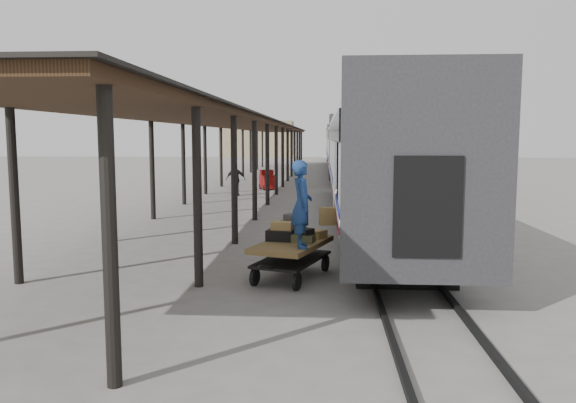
{
  "coord_description": "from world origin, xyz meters",
  "views": [
    {
      "loc": [
        1.39,
        -13.91,
        3.26
      ],
      "look_at": [
        0.5,
        -0.27,
        1.7
      ],
      "focal_mm": 35.0,
      "sensor_mm": 36.0,
      "label": 1
    }
  ],
  "objects_px": {
    "baggage_cart": "(292,251)",
    "pedestrian": "(236,179)",
    "porter": "(302,204)",
    "luggage_tug": "(268,181)"
  },
  "relations": [
    {
      "from": "baggage_cart",
      "to": "pedestrian",
      "type": "height_order",
      "value": "pedestrian"
    },
    {
      "from": "porter",
      "to": "baggage_cart",
      "type": "bearing_deg",
      "value": 12.88
    },
    {
      "from": "luggage_tug",
      "to": "porter",
      "type": "bearing_deg",
      "value": -103.02
    },
    {
      "from": "pedestrian",
      "to": "luggage_tug",
      "type": "bearing_deg",
      "value": -114.47
    },
    {
      "from": "luggage_tug",
      "to": "pedestrian",
      "type": "distance_m",
      "value": 4.24
    },
    {
      "from": "luggage_tug",
      "to": "pedestrian",
      "type": "xyz_separation_m",
      "value": [
        -1.41,
        -3.98,
        0.37
      ]
    },
    {
      "from": "luggage_tug",
      "to": "pedestrian",
      "type": "relative_size",
      "value": 0.85
    },
    {
      "from": "porter",
      "to": "pedestrian",
      "type": "xyz_separation_m",
      "value": [
        -4.46,
        18.98,
        -0.89
      ]
    },
    {
      "from": "porter",
      "to": "luggage_tug",
      "type": "bearing_deg",
      "value": -0.58
    },
    {
      "from": "baggage_cart",
      "to": "luggage_tug",
      "type": "height_order",
      "value": "luggage_tug"
    }
  ]
}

